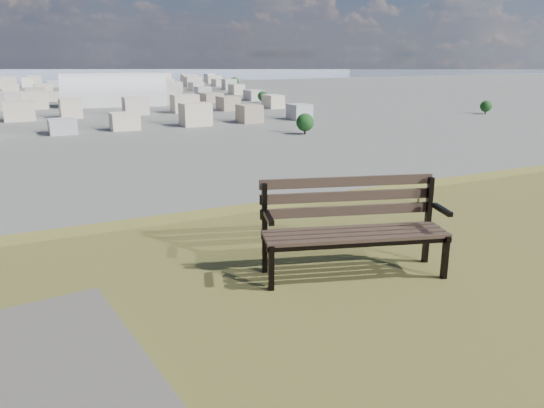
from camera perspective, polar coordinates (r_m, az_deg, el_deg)
park_bench at (r=5.78m, az=8.62°, el=-1.89°), size 2.05×1.17×1.02m
arena at (r=310.18m, az=-16.60°, el=11.12°), size 57.43×30.83×23.07m
city_blocks at (r=398.24m, az=-26.19°, el=10.80°), size 395.00×361.00×7.00m
bay_water at (r=903.49m, az=-26.67°, el=12.45°), size 2400.00×700.00×0.12m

